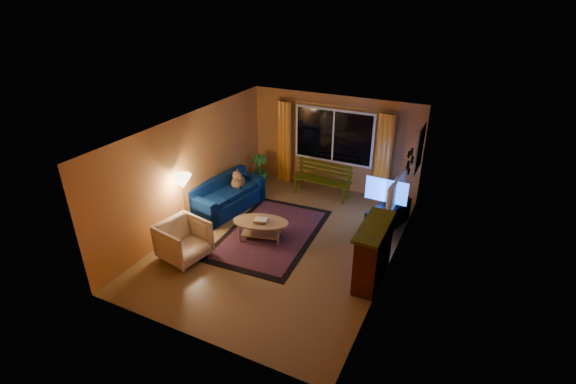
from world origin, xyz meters
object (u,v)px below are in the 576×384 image
at_px(armchair, 183,239).
at_px(coffee_table, 261,230).
at_px(floor_lamp, 185,206).
at_px(tv_console, 388,216).
at_px(bench, 321,188).
at_px(sofa, 227,195).

height_order(armchair, coffee_table, armchair).
relative_size(floor_lamp, tv_console, 1.07).
relative_size(bench, tv_console, 1.14).
bearing_deg(coffee_table, floor_lamp, -161.46).
distance_m(sofa, floor_lamp, 1.37).
xyz_separation_m(floor_lamp, coffee_table, (1.54, 0.52, -0.48)).
height_order(floor_lamp, coffee_table, floor_lamp).
distance_m(armchair, coffee_table, 1.65).
distance_m(bench, floor_lamp, 3.60).
relative_size(armchair, tv_console, 0.67).
xyz_separation_m(bench, sofa, (-1.77, -1.67, 0.16)).
xyz_separation_m(floor_lamp, tv_console, (3.86, 2.20, -0.43)).
bearing_deg(coffee_table, sofa, 149.71).
bearing_deg(armchair, sofa, 20.20).
distance_m(bench, tv_console, 2.07).
bearing_deg(coffee_table, tv_console, 36.04).
height_order(sofa, tv_console, sofa).
bearing_deg(tv_console, coffee_table, -127.98).
bearing_deg(bench, sofa, -134.28).
bearing_deg(coffee_table, bench, 80.84).
bearing_deg(bench, tv_console, -19.98).
bearing_deg(armchair, floor_lamp, 45.23).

